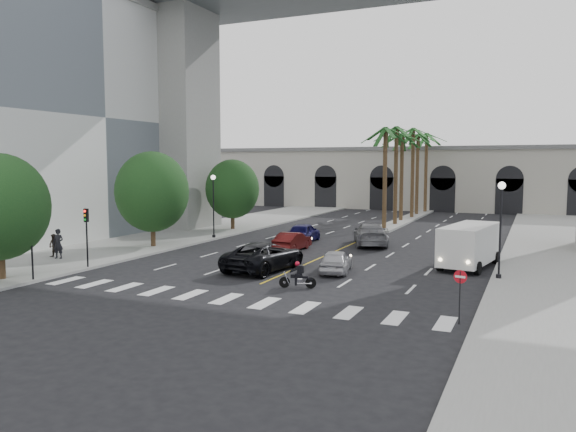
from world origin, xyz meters
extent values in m
plane|color=black|center=(0.00, 0.00, 0.00)|extent=(140.00, 140.00, 0.00)
cube|color=gray|center=(-15.00, 15.00, 0.07)|extent=(8.00, 100.00, 0.15)
cube|color=gray|center=(15.00, 15.00, 0.07)|extent=(8.00, 100.00, 0.15)
cube|color=gray|center=(0.00, 38.00, 0.10)|extent=(2.00, 24.00, 0.20)
cube|color=silver|center=(-27.00, 12.00, 10.00)|extent=(16.00, 32.00, 20.00)
cube|color=#B0A99E|center=(0.00, 55.00, 4.00)|extent=(70.00, 10.00, 8.00)
cube|color=slate|center=(0.00, 55.00, 8.25)|extent=(71.00, 10.50, 0.50)
cube|color=gray|center=(-18.50, 22.00, 10.40)|extent=(5.00, 6.00, 20.80)
cylinder|color=#47331E|center=(0.00, 28.00, 4.75)|extent=(0.40, 0.40, 9.50)
cylinder|color=#47331E|center=(0.10, 32.00, 4.90)|extent=(0.40, 0.40, 9.80)
cylinder|color=#47331E|center=(-0.20, 36.00, 4.65)|extent=(0.40, 0.40, 9.30)
cylinder|color=#47331E|center=(0.15, 40.00, 5.05)|extent=(0.40, 0.40, 10.10)
cylinder|color=#47331E|center=(-0.10, 44.00, 4.80)|extent=(0.40, 0.40, 9.60)
cylinder|color=#47331E|center=(0.20, 48.00, 4.95)|extent=(0.40, 0.40, 9.90)
cylinder|color=#382616|center=(-13.00, -3.00, 1.17)|extent=(0.36, 0.36, 2.34)
cylinder|color=#382616|center=(-13.00, 10.00, 1.22)|extent=(0.36, 0.36, 2.45)
ellipsoid|color=black|center=(-13.00, 10.00, 4.22)|extent=(5.44, 5.44, 5.98)
cylinder|color=#382616|center=(-13.00, 22.00, 1.13)|extent=(0.36, 0.36, 2.27)
ellipsoid|color=black|center=(-13.00, 22.00, 3.91)|extent=(5.04, 5.04, 5.54)
cylinder|color=black|center=(-11.40, 16.00, 0.18)|extent=(0.28, 0.28, 0.36)
cylinder|color=black|center=(-11.40, 16.00, 2.60)|extent=(0.11, 0.11, 5.00)
sphere|color=white|center=(-11.40, 16.00, 5.15)|extent=(0.40, 0.40, 0.40)
cylinder|color=black|center=(11.40, 8.00, 0.18)|extent=(0.28, 0.28, 0.36)
cylinder|color=black|center=(11.40, 8.00, 2.60)|extent=(0.11, 0.11, 5.00)
sphere|color=white|center=(11.40, 8.00, 5.15)|extent=(0.40, 0.40, 0.40)
cylinder|color=black|center=(-11.30, -2.50, 1.75)|extent=(0.10, 0.10, 3.50)
cube|color=black|center=(-11.30, -2.50, 3.25)|extent=(0.25, 0.18, 0.80)
cylinder|color=black|center=(-11.30, 1.50, 1.75)|extent=(0.10, 0.10, 3.50)
cube|color=black|center=(-11.30, 1.50, 3.25)|extent=(0.25, 0.18, 0.80)
cylinder|color=black|center=(1.51, 1.78, 0.28)|extent=(0.56, 0.25, 0.56)
cylinder|color=black|center=(2.80, 2.15, 0.28)|extent=(0.56, 0.25, 0.56)
cube|color=silver|center=(2.20, 1.98, 0.36)|extent=(0.43, 0.36, 0.24)
cube|color=black|center=(2.07, 1.94, 0.62)|extent=(0.55, 0.34, 0.19)
cube|color=black|center=(2.47, 2.06, 0.58)|extent=(0.47, 0.33, 0.11)
cylinder|color=black|center=(1.71, 1.83, 0.82)|extent=(0.17, 0.50, 0.03)
cube|color=black|center=(2.26, 2.00, 0.93)|extent=(0.33, 0.41, 0.49)
cube|color=black|center=(2.41, 2.04, 0.98)|extent=(0.20, 0.31, 0.36)
sphere|color=#AE0B23|center=(2.14, 1.96, 1.25)|extent=(0.24, 0.24, 0.24)
imported|color=#ACACB0|center=(2.60, 6.62, 0.67)|extent=(2.33, 4.19, 1.35)
imported|color=#460E0E|center=(-2.96, 13.06, 0.68)|extent=(1.44, 4.11, 1.36)
imported|color=black|center=(-1.50, 5.53, 0.84)|extent=(3.40, 6.31, 1.68)
imported|color=slate|center=(1.50, 17.92, 0.86)|extent=(4.28, 6.38, 1.72)
imported|color=#110F48|center=(-3.88, 17.38, 0.78)|extent=(2.29, 4.75, 1.57)
cube|color=silver|center=(9.50, 11.46, 1.46)|extent=(3.23, 6.36, 2.25)
cube|color=black|center=(9.02, 8.63, 1.74)|extent=(2.10, 0.62, 0.96)
cylinder|color=black|center=(8.09, 9.53, 0.39)|extent=(0.44, 0.83, 0.79)
cylinder|color=black|center=(10.20, 9.18, 0.39)|extent=(0.44, 0.83, 0.79)
cylinder|color=black|center=(8.80, 13.75, 0.39)|extent=(0.44, 0.83, 0.79)
cylinder|color=black|center=(10.91, 13.39, 0.39)|extent=(0.44, 0.83, 0.79)
imported|color=black|center=(-15.16, 2.96, 1.12)|extent=(0.80, 0.62, 1.94)
imported|color=black|center=(-15.74, 3.18, 0.92)|extent=(0.79, 0.64, 1.55)
cylinder|color=black|center=(10.50, -1.35, 1.06)|extent=(0.05, 0.05, 2.12)
cylinder|color=#AD0C17|center=(10.50, -1.35, 1.90)|extent=(0.52, 0.15, 0.53)
cube|color=silver|center=(10.50, -1.35, 1.90)|extent=(0.40, 0.11, 0.09)
camera|label=1|loc=(13.12, -23.89, 6.36)|focal=35.00mm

